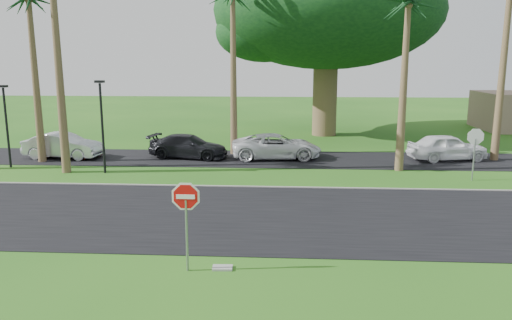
{
  "coord_description": "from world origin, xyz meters",
  "views": [
    {
      "loc": [
        3.14,
        -15.62,
        5.7
      ],
      "look_at": [
        1.98,
        3.4,
        1.8
      ],
      "focal_mm": 35.0,
      "sensor_mm": 36.0,
      "label": 1
    }
  ],
  "objects": [
    {
      "name": "palm_right_near",
      "position": [
        9.0,
        10.0,
        8.19
      ],
      "size": [
        5.0,
        5.0,
        9.5
      ],
      "color": "brown",
      "rests_on": "ground"
    },
    {
      "name": "car_pickup",
      "position": [
        12.27,
        12.76,
        0.75
      ],
      "size": [
        4.64,
        2.59,
        1.49
      ],
      "primitive_type": "imported",
      "rotation": [
        0.0,
        0.0,
        1.77
      ],
      "color": "white",
      "rests_on": "ground"
    },
    {
      "name": "road",
      "position": [
        0.0,
        2.0,
        0.01
      ],
      "size": [
        120.0,
        8.0,
        0.02
      ],
      "primitive_type": "cube",
      "color": "black",
      "rests_on": "ground"
    },
    {
      "name": "parking_strip",
      "position": [
        0.0,
        12.5,
        0.01
      ],
      "size": [
        120.0,
        5.0,
        0.02
      ],
      "primitive_type": "cube",
      "color": "black",
      "rests_on": "ground"
    },
    {
      "name": "car_red",
      "position": [
        -9.56,
        12.44,
        0.7
      ],
      "size": [
        4.37,
        2.5,
        1.4
      ],
      "primitive_type": "imported",
      "rotation": [
        0.0,
        0.0,
        1.35
      ],
      "color": "maroon",
      "rests_on": "ground"
    },
    {
      "name": "stop_sign_near",
      "position": [
        0.5,
        -3.0,
        1.77
      ],
      "size": [
        1.05,
        0.07,
        2.62
      ],
      "color": "gray",
      "rests_on": "ground"
    },
    {
      "name": "streetlight_right",
      "position": [
        -6.0,
        8.5,
        2.65
      ],
      "size": [
        0.45,
        0.25,
        4.64
      ],
      "color": "black",
      "rests_on": "ground"
    },
    {
      "name": "utility_slab",
      "position": [
        1.43,
        -2.83,
        0.03
      ],
      "size": [
        0.57,
        0.38,
        0.06
      ],
      "primitive_type": "cube",
      "rotation": [
        0.0,
        0.0,
        0.05
      ],
      "color": "gray",
      "rests_on": "ground"
    },
    {
      "name": "stop_sign_far",
      "position": [
        12.0,
        8.0,
        1.77
      ],
      "size": [
        1.05,
        0.07,
        2.62
      ],
      "rotation": [
        0.0,
        0.0,
        3.14
      ],
      "color": "gray",
      "rests_on": "ground"
    },
    {
      "name": "car_silver",
      "position": [
        -9.71,
        11.99,
        0.73
      ],
      "size": [
        4.55,
        1.9,
        1.46
      ],
      "primitive_type": "imported",
      "rotation": [
        0.0,
        0.0,
        1.49
      ],
      "color": "#B6BABE",
      "rests_on": "ground"
    },
    {
      "name": "streetlight_left",
      "position": [
        -11.5,
        9.5,
        2.5
      ],
      "size": [
        0.45,
        0.25,
        4.34
      ],
      "color": "black",
      "rests_on": "ground"
    },
    {
      "name": "canopy_tree",
      "position": [
        6.0,
        22.0,
        8.95
      ],
      "size": [
        16.5,
        16.5,
        13.12
      ],
      "color": "brown",
      "rests_on": "ground"
    },
    {
      "name": "car_dark",
      "position": [
        -2.51,
        12.57,
        0.67
      ],
      "size": [
        4.86,
        2.64,
        1.34
      ],
      "primitive_type": "imported",
      "rotation": [
        0.0,
        0.0,
        1.4
      ],
      "color": "black",
      "rests_on": "ground"
    },
    {
      "name": "curb",
      "position": [
        0.0,
        6.05,
        0.03
      ],
      "size": [
        120.0,
        0.12,
        0.06
      ],
      "primitive_type": "cube",
      "color": "gray",
      "rests_on": "ground"
    },
    {
      "name": "car_minivan",
      "position": [
        2.6,
        12.65,
        0.71
      ],
      "size": [
        5.31,
        2.84,
        1.42
      ],
      "primitive_type": "imported",
      "rotation": [
        0.0,
        0.0,
        1.67
      ],
      "color": "silver",
      "rests_on": "ground"
    },
    {
      "name": "palm_left_mid",
      "position": [
        -10.5,
        11.0,
        8.68
      ],
      "size": [
        5.0,
        5.0,
        10.0
      ],
      "color": "brown",
      "rests_on": "ground"
    },
    {
      "name": "ground",
      "position": [
        0.0,
        0.0,
        0.0
      ],
      "size": [
        120.0,
        120.0,
        0.0
      ],
      "primitive_type": "plane",
      "color": "#1F5415",
      "rests_on": "ground"
    }
  ]
}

